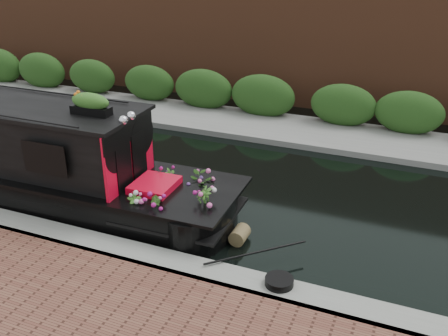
% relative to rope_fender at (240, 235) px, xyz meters
% --- Properties ---
extents(ground, '(80.00, 80.00, 0.00)m').
position_rel_rope_fender_xyz_m(ground, '(-1.75, 1.94, -0.15)').
color(ground, black).
rests_on(ground, ground).
extents(near_bank_coping, '(40.00, 0.60, 0.50)m').
position_rel_rope_fender_xyz_m(near_bank_coping, '(-1.75, -1.36, -0.15)').
color(near_bank_coping, gray).
rests_on(near_bank_coping, ground).
extents(far_bank_path, '(40.00, 2.40, 0.34)m').
position_rel_rope_fender_xyz_m(far_bank_path, '(-1.75, 6.14, -0.15)').
color(far_bank_path, slate).
rests_on(far_bank_path, ground).
extents(far_hedge, '(40.00, 1.10, 2.80)m').
position_rel_rope_fender_xyz_m(far_hedge, '(-1.75, 7.04, -0.15)').
color(far_hedge, '#214416').
rests_on(far_hedge, ground).
extents(far_brick_wall, '(40.00, 1.00, 8.00)m').
position_rel_rope_fender_xyz_m(far_brick_wall, '(-1.75, 9.14, -0.15)').
color(far_brick_wall, brown).
rests_on(far_brick_wall, ground).
extents(rope_fender, '(0.31, 0.41, 0.31)m').
position_rel_rope_fender_xyz_m(rope_fender, '(0.00, 0.00, 0.00)').
color(rope_fender, brown).
rests_on(rope_fender, ground).
extents(coiled_mooring_rope, '(0.46, 0.46, 0.12)m').
position_rel_rope_fender_xyz_m(coiled_mooring_rope, '(1.16, -1.28, 0.16)').
color(coiled_mooring_rope, black).
rests_on(coiled_mooring_rope, near_bank_coping).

